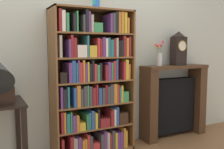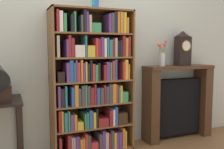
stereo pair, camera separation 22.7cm
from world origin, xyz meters
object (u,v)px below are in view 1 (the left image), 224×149
mantel_clock (179,48)px  flower_vase (160,55)px  bookshelf (93,87)px  fireplace_mantel (173,101)px

mantel_clock → flower_vase: 0.32m
bookshelf → fireplace_mantel: (1.19, 0.07, -0.28)m
bookshelf → mantel_clock: (1.24, 0.04, 0.43)m
fireplace_mantel → mantel_clock: bearing=-23.5°
fireplace_mantel → mantel_clock: mantel_clock is taller
bookshelf → flower_vase: bearing=3.2°
flower_vase → bookshelf: bearing=-176.8°
mantel_clock → flower_vase: (-0.30, 0.01, -0.09)m
fireplace_mantel → flower_vase: size_ratio=2.96×
bookshelf → mantel_clock: bookshelf is taller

